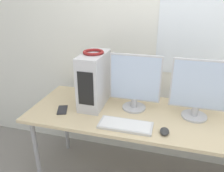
% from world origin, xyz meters
% --- Properties ---
extents(wall_back, '(8.00, 0.07, 2.70)m').
position_xyz_m(wall_back, '(0.00, 0.87, 1.35)').
color(wall_back, silver).
rests_on(wall_back, ground_plane).
extents(desk, '(2.59, 0.74, 0.77)m').
position_xyz_m(desk, '(0.00, 0.37, 0.72)').
color(desk, '#D1BA8E').
rests_on(desk, ground_plane).
extents(pc_tower, '(0.19, 0.41, 0.47)m').
position_xyz_m(pc_tower, '(-0.77, 0.44, 1.01)').
color(pc_tower, silver).
rests_on(pc_tower, desk).
extents(headphones, '(0.18, 0.18, 0.02)m').
position_xyz_m(headphones, '(-0.77, 0.44, 1.26)').
color(headphones, maroon).
rests_on(headphones, pc_tower).
extents(monitor_main, '(0.43, 0.20, 0.49)m').
position_xyz_m(monitor_main, '(-0.41, 0.44, 1.02)').
color(monitor_main, '#B7B7BC').
rests_on(monitor_main, desk).
extents(monitor_right_near, '(0.43, 0.20, 0.49)m').
position_xyz_m(monitor_right_near, '(0.09, 0.43, 1.02)').
color(monitor_right_near, '#B7B7BC').
rests_on(monitor_right_near, desk).
extents(keyboard, '(0.41, 0.17, 0.02)m').
position_xyz_m(keyboard, '(-0.42, 0.14, 0.78)').
color(keyboard, silver).
rests_on(keyboard, desk).
extents(mouse, '(0.07, 0.10, 0.03)m').
position_xyz_m(mouse, '(-0.13, 0.13, 0.79)').
color(mouse, '#2D2D2D').
rests_on(mouse, desk).
extents(cell_phone, '(0.13, 0.17, 0.01)m').
position_xyz_m(cell_phone, '(-1.01, 0.24, 0.78)').
color(cell_phone, '#232328').
rests_on(cell_phone, desk).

